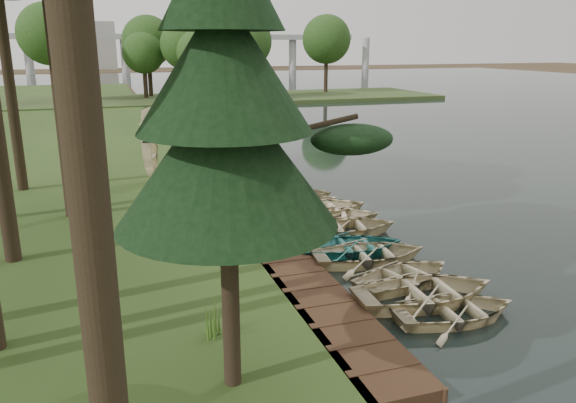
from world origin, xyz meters
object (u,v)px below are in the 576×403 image
object	(u,v)px
rowboat_0	(456,307)
rowboat_2	(406,273)
pine_tree	(225,105)
stored_rowboat	(154,175)
boardwalk	(277,253)
rowboat_1	(426,289)

from	to	relation	value
rowboat_0	rowboat_2	world-z (taller)	rowboat_2
pine_tree	stored_rowboat	bearing A→B (deg)	89.39
rowboat_0	rowboat_2	bearing A→B (deg)	6.48
pine_tree	rowboat_2	bearing A→B (deg)	31.10
boardwalk	rowboat_0	bearing A→B (deg)	-62.16
stored_rowboat	pine_tree	bearing A→B (deg)	-164.79
boardwalk	stored_rowboat	world-z (taller)	stored_rowboat
rowboat_2	stored_rowboat	size ratio (longest dim) A/B	0.92
rowboat_1	rowboat_2	bearing A→B (deg)	-1.29
rowboat_1	stored_rowboat	bearing A→B (deg)	23.45
boardwalk	stored_rowboat	xyz separation A→B (m)	(-2.73, 10.08, 0.51)
rowboat_1	pine_tree	size ratio (longest dim) A/B	0.46
rowboat_2	rowboat_1	bearing A→B (deg)	160.42
stored_rowboat	pine_tree	distance (m)	17.29
rowboat_0	stored_rowboat	xyz separation A→B (m)	(-5.54, 15.41, 0.28)
stored_rowboat	rowboat_0	bearing A→B (deg)	-144.41
rowboat_0	pine_tree	xyz separation A→B (m)	(-5.71, -1.21, 5.08)
boardwalk	rowboat_0	size ratio (longest dim) A/B	5.16
pine_tree	rowboat_0	bearing A→B (deg)	11.93
rowboat_2	rowboat_0	bearing A→B (deg)	167.44
rowboat_0	stored_rowboat	size ratio (longest dim) A/B	0.90
boardwalk	rowboat_0	world-z (taller)	rowboat_0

